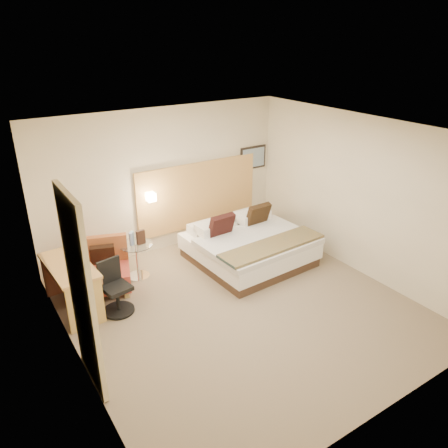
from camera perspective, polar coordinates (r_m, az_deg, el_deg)
floor at (r=6.84m, az=2.18°, el=-10.92°), size 4.80×5.00×0.02m
ceiling at (r=5.74m, az=2.61°, el=11.97°), size 4.80×5.00×0.02m
wall_back at (r=8.20m, az=-7.83°, el=5.61°), size 4.80×0.02×2.70m
wall_front at (r=4.63m, az=20.97°, el=-11.30°), size 4.80×0.02×2.70m
wall_left at (r=5.30m, az=-19.59°, el=-6.34°), size 0.02×5.00×2.70m
wall_right at (r=7.72m, az=17.19°, el=3.56°), size 0.02×5.00×2.70m
headboard_panel at (r=8.60m, az=-3.36°, el=3.84°), size 2.60×0.04×1.30m
art_frame at (r=9.13m, az=3.81°, el=8.66°), size 0.62×0.03×0.47m
art_canvas at (r=9.11m, az=3.88°, el=8.63°), size 0.54×0.01×0.39m
lamp_arm at (r=8.05m, az=-9.71°, el=3.63°), size 0.02×0.12×0.02m
lamp_shade at (r=8.00m, az=-9.53°, el=3.51°), size 0.15×0.15×0.15m
curtain at (r=5.16m, az=-18.13°, el=-8.67°), size 0.06×0.90×2.42m
bottle_a at (r=7.39m, az=-12.04°, el=-1.95°), size 0.07×0.07×0.22m
bottle_b at (r=7.45m, az=-11.87°, el=-1.74°), size 0.07×0.07×0.22m
menu_folder at (r=7.40m, az=-10.82°, el=-1.72°), size 0.15×0.07×0.25m
bed at (r=7.98m, az=3.21°, el=-2.83°), size 2.02×1.98×0.95m
lounge_chair at (r=7.38m, az=-15.37°, el=-5.86°), size 0.99×0.93×0.85m
side_table at (r=7.59m, az=-11.27°, el=-4.46°), size 0.62×0.62×0.62m
desk at (r=6.88m, az=-19.29°, el=-6.13°), size 0.64×1.27×0.77m
desk_chair at (r=6.77m, az=-13.99°, el=-8.53°), size 0.54×0.54×0.83m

